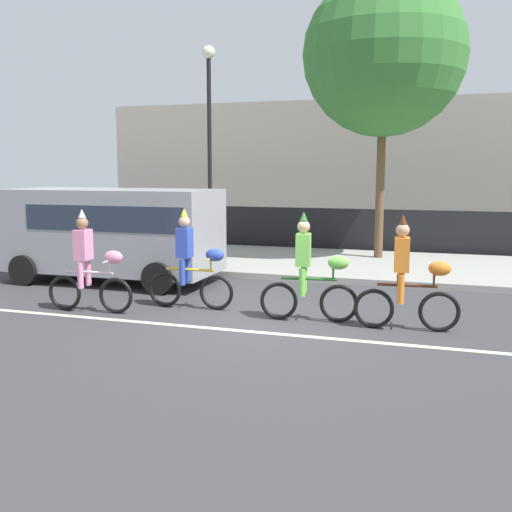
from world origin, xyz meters
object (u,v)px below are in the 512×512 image
Objects in this scene: parade_cyclist_orange at (408,280)px; street_lamp_post at (209,121)px; parade_cyclist_pink at (90,267)px; parade_cyclist_lime at (310,274)px; parked_van_grey at (114,228)px; parade_cyclist_cobalt at (191,265)px.

street_lamp_post reaches higher than parade_cyclist_orange.
parade_cyclist_lime is (4.03, 0.58, 0.00)m from parade_cyclist_pink.
parked_van_grey reaches higher than parade_cyclist_pink.
parked_van_grey is (-2.81, 1.95, 0.44)m from parade_cyclist_cobalt.
parade_cyclist_cobalt is at bearing 26.79° from parade_cyclist_pink.
parade_cyclist_cobalt is at bearing 175.05° from parade_cyclist_orange.
street_lamp_post is at bearing 134.77° from parade_cyclist_orange.
street_lamp_post reaches higher than parade_cyclist_cobalt.
parade_cyclist_pink and parade_cyclist_orange have the same top height.
parade_cyclist_pink is 3.05m from parked_van_grey.
street_lamp_post is at bearing 125.86° from parade_cyclist_lime.
parade_cyclist_cobalt is 1.00× the size of parade_cyclist_lime.
parade_cyclist_pink is 1.00× the size of parade_cyclist_lime.
street_lamp_post is (-1.87, 5.60, 3.15)m from parade_cyclist_cobalt.
parade_cyclist_pink and parade_cyclist_cobalt have the same top height.
parade_cyclist_pink is 1.00× the size of parade_cyclist_orange.
parade_cyclist_cobalt is 1.00× the size of parade_cyclist_orange.
parade_cyclist_orange is at bearing 4.90° from parade_cyclist_pink.
parade_cyclist_cobalt is at bearing -34.80° from parked_van_grey.
street_lamp_post reaches higher than parade_cyclist_pink.
parade_cyclist_lime is 1.67m from parade_cyclist_orange.
parade_cyclist_pink is 7.17m from street_lamp_post.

